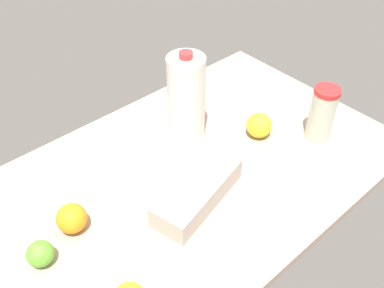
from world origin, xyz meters
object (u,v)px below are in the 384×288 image
object	(u,v)px
egg_carton	(198,192)
tumbler_cup	(322,114)
milk_jug	(186,99)
lemon_by_jug	(259,125)
orange_far_back	(72,218)
lime_beside_bowl	(40,254)

from	to	relation	value
egg_carton	tumbler_cup	xyz separation A→B (cm)	(-45.40, 5.18, 5.61)
milk_jug	egg_carton	size ratio (longest dim) A/B	1.03
milk_jug	lemon_by_jug	size ratio (longest dim) A/B	3.71
tumbler_cup	orange_far_back	bearing A→B (deg)	-14.28
milk_jug	lime_beside_bowl	distance (cm)	57.69
milk_jug	tumbler_cup	distance (cm)	40.83
milk_jug	orange_far_back	world-z (taller)	milk_jug
egg_carton	orange_far_back	xyz separation A→B (cm)	(29.23, -13.82, 0.43)
milk_jug	tumbler_cup	size ratio (longest dim) A/B	1.63
tumbler_cup	lemon_by_jug	bearing A→B (deg)	-43.62
tumbler_cup	lime_beside_bowl	size ratio (longest dim) A/B	2.83
milk_jug	orange_far_back	size ratio (longest dim) A/B	3.84
egg_carton	orange_far_back	bearing A→B (deg)	-39.47
tumbler_cup	lemon_by_jug	size ratio (longest dim) A/B	2.27
milk_jug	lime_beside_bowl	world-z (taller)	milk_jug
tumbler_cup	egg_carton	bearing A→B (deg)	-6.51
milk_jug	lemon_by_jug	bearing A→B (deg)	137.56
tumbler_cup	lemon_by_jug	xyz separation A→B (cm)	(13.18, -12.56, -5.03)
orange_far_back	lemon_by_jug	xyz separation A→B (cm)	(-61.45, 6.44, 0.14)
lime_beside_bowl	orange_far_back	size ratio (longest dim) A/B	0.83
tumbler_cup	orange_far_back	distance (cm)	77.19
egg_carton	lime_beside_bowl	xyz separation A→B (cm)	(39.61, -10.09, -0.20)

